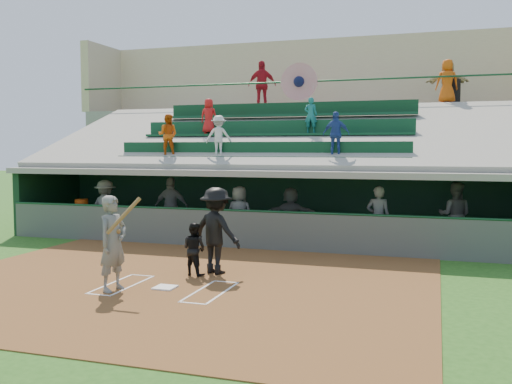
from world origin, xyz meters
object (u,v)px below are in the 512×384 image
(catcher, at_px, (194,249))
(white_table, at_px, (82,223))
(water_cooler, at_px, (82,206))
(home_plate, at_px, (165,287))
(trash_bin, at_px, (452,92))
(batter_at_plate, at_px, (113,243))

(catcher, bearing_deg, white_table, -22.37)
(white_table, xyz_separation_m, water_cooler, (-0.03, 0.01, 0.58))
(home_plate, xyz_separation_m, white_table, (-6.12, 5.98, 0.37))
(catcher, bearing_deg, trash_bin, -101.91)
(water_cooler, xyz_separation_m, trash_bin, (11.98, 6.91, 4.10))
(catcher, height_order, white_table, catcher)
(batter_at_plate, xyz_separation_m, white_table, (-5.21, 6.48, -0.60))
(batter_at_plate, bearing_deg, catcher, 61.35)
(water_cooler, bearing_deg, batter_at_plate, -51.09)
(home_plate, bearing_deg, catcher, 86.58)
(white_table, height_order, trash_bin, trash_bin)
(home_plate, bearing_deg, trash_bin, 65.66)
(home_plate, distance_m, catcher, 1.45)
(batter_at_plate, height_order, catcher, batter_at_plate)
(home_plate, relative_size, water_cooler, 0.97)
(home_plate, height_order, white_table, white_table)
(batter_at_plate, distance_m, water_cooler, 8.34)
(white_table, bearing_deg, home_plate, -34.48)
(batter_at_plate, xyz_separation_m, water_cooler, (-5.24, 6.49, -0.02))
(catcher, distance_m, white_table, 7.76)
(catcher, relative_size, trash_bin, 1.25)
(home_plate, xyz_separation_m, water_cooler, (-6.15, 5.99, 0.95))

